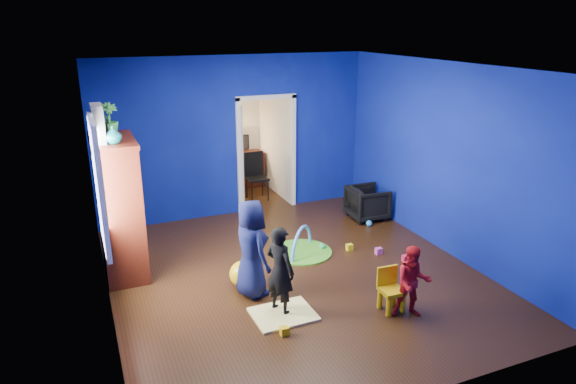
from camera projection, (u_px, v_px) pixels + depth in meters
name	position (u px, v px, depth m)	size (l,w,h in m)	color
floor	(295.00, 275.00, 7.33)	(5.00, 5.50, 0.01)	black
ceiling	(296.00, 67.00, 6.41)	(5.00, 5.50, 0.01)	white
wall_back	(235.00, 137.00, 9.28)	(5.00, 0.02, 2.90)	navy
wall_front	(422.00, 263.00, 4.47)	(5.00, 0.02, 2.90)	navy
wall_left	(99.00, 202.00, 5.95)	(0.02, 5.50, 2.90)	navy
wall_right	(446.00, 159.00, 7.79)	(0.02, 5.50, 2.90)	navy
alcove	(251.00, 136.00, 10.32)	(1.00, 1.75, 2.50)	silver
armchair	(367.00, 203.00, 9.34)	(0.64, 0.66, 0.60)	black
child_black	(280.00, 270.00, 6.24)	(0.42, 0.27, 1.14)	black
child_navy	(251.00, 249.00, 6.62)	(0.64, 0.42, 1.31)	#0F143A
toddler_red	(413.00, 282.00, 6.19)	(0.45, 0.35, 0.92)	red
vase	(113.00, 135.00, 6.53)	(0.22, 0.22, 0.23)	#0C4F60
potted_plant	(108.00, 119.00, 6.95)	(0.25, 0.25, 0.45)	#2F8336
tv_armoire	(119.00, 208.00, 7.14)	(0.58, 1.14, 1.96)	#40120A
crt_tv	(122.00, 205.00, 7.14)	(0.46, 0.70, 0.54)	silver
yellow_blanket	(283.00, 314.00, 6.33)	(0.75, 0.60, 0.03)	#F2E07A
hopper_ball	(243.00, 274.00, 6.97)	(0.36, 0.36, 0.36)	yellow
kid_chair	(392.00, 292.00, 6.37)	(0.28, 0.28, 0.50)	yellow
play_mat	(302.00, 252.00, 8.03)	(0.95, 0.95, 0.03)	green
toy_arch	(302.00, 251.00, 8.03)	(0.85, 0.85, 0.05)	#3F8CD8
window_left	(97.00, 186.00, 6.23)	(0.03, 0.95, 1.55)	white
curtain	(106.00, 194.00, 6.85)	(0.14, 0.42, 2.40)	slate
doorway	(266.00, 155.00, 9.62)	(1.16, 0.10, 2.10)	white
study_desk	(242.00, 169.00, 11.16)	(0.88, 0.44, 0.75)	#3D140A
desk_monitor	(240.00, 142.00, 11.08)	(0.40, 0.05, 0.32)	black
desk_lamp	(228.00, 145.00, 10.93)	(0.14, 0.14, 0.14)	#FFD88C
folding_chair	(257.00, 178.00, 10.29)	(0.40, 0.40, 0.92)	black
book_shelf	(239.00, 93.00, 10.73)	(0.88, 0.24, 0.04)	white
toy_0	(406.00, 258.00, 7.73)	(0.10, 0.08, 0.10)	#F62945
toy_1	(369.00, 223.00, 9.06)	(0.11, 0.11, 0.11)	#289BE8
toy_2	(285.00, 331.00, 5.92)	(0.10, 0.08, 0.10)	yellow
toy_3	(322.00, 246.00, 8.14)	(0.11, 0.11, 0.11)	green
toy_4	(379.00, 251.00, 7.98)	(0.10, 0.08, 0.10)	#CD4DAF
toy_5	(349.00, 247.00, 8.11)	(0.10, 0.08, 0.10)	yellow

